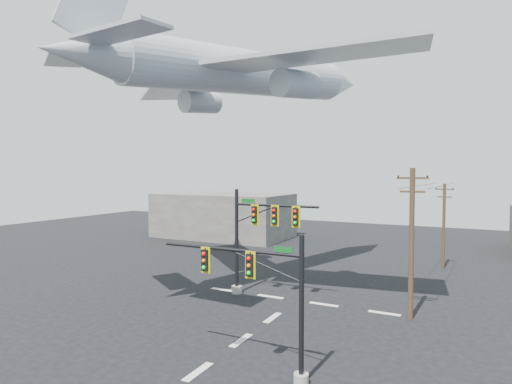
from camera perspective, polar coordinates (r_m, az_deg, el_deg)
The scene contains 9 objects.
ground at distance 21.02m, azimuth -7.74°, elevation -22.66°, with size 120.00×120.00×0.00m, color black.
lane_markings at distance 25.22m, azimuth -0.46°, elevation -18.17°, with size 14.00×21.20×0.01m.
signal_mast_near at distance 19.19m, azimuth 1.46°, elevation -13.98°, with size 7.40×0.70×6.37m.
signal_mast_far at distance 30.88m, azimuth -0.11°, elevation -5.98°, with size 6.71×0.85×7.74m.
utility_pole_a at distance 27.68m, azimuth 20.02°, elevation -6.12°, with size 1.85×0.31×9.24m.
utility_pole_b at distance 43.32m, azimuth 23.76°, elevation -3.96°, with size 1.61×0.27×7.94m.
power_lines at distance 35.21m, azimuth 22.40°, elevation 0.81°, with size 2.48×15.81×0.03m.
airliner at distance 33.71m, azimuth -1.35°, elevation 15.53°, with size 27.62×29.85×7.95m.
building_left at distance 59.56m, azimuth -4.40°, elevation -3.11°, with size 18.00×10.00×6.00m, color slate.
Camera 1 is at (10.87, -15.59, 8.98)m, focal length 30.00 mm.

